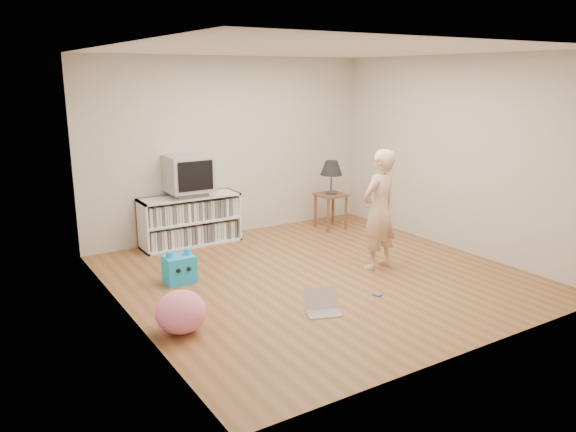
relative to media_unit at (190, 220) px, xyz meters
The scene contains 13 objects.
ground 2.21m from the media_unit, 69.02° to the right, with size 4.50×4.50×0.00m, color brown.
walls 2.38m from the media_unit, 69.02° to the right, with size 4.52×4.52×2.60m.
ceiling 3.13m from the media_unit, 69.02° to the right, with size 4.50×4.50×0.01m, color white.
media_unit is the anchor object (origin of this frame).
dvd_deck 0.39m from the media_unit, 90.00° to the right, with size 0.45×0.35×0.07m, color gray.
crt_tv 0.67m from the media_unit, 90.00° to the right, with size 0.60×0.53×0.50m.
side_table 2.21m from the media_unit, 10.05° to the right, with size 0.42×0.42×0.55m.
table_lamp 2.29m from the media_unit, 10.05° to the right, with size 0.34×0.34×0.52m.
person 2.72m from the media_unit, 54.31° to the right, with size 0.54×0.36×1.48m, color beige.
laptop 2.94m from the media_unit, 85.78° to the right, with size 0.41×0.37×0.23m.
playing_cards 3.07m from the media_unit, 71.33° to the right, with size 0.07×0.09×0.02m, color #4769BF.
plush_blue 1.55m from the media_unit, 117.13° to the right, with size 0.34×0.30×0.39m.
plush_pink 2.85m from the media_unit, 114.25° to the right, with size 0.47×0.47×0.40m, color pink.
Camera 1 is at (-3.67, -5.18, 2.34)m, focal length 35.00 mm.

